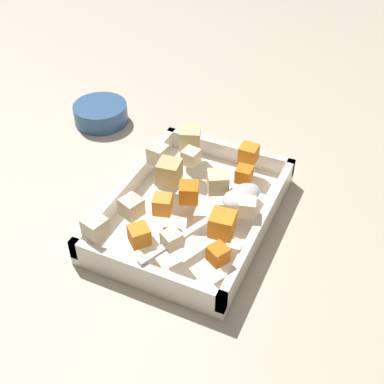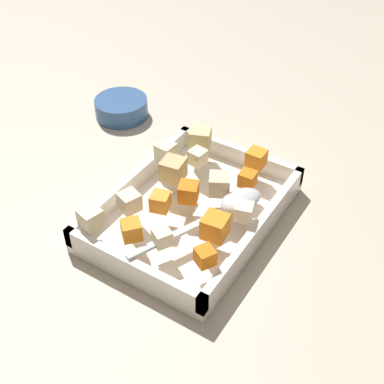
% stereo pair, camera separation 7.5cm
% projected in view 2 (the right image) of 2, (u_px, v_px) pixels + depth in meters
% --- Properties ---
extents(ground_plane, '(4.00, 4.00, 0.00)m').
position_uv_depth(ground_plane, '(193.00, 223.00, 0.78)').
color(ground_plane, '#BCB29E').
extents(baking_dish, '(0.31, 0.23, 0.04)m').
position_uv_depth(baking_dish, '(192.00, 213.00, 0.78)').
color(baking_dish, white).
rests_on(baking_dish, ground_plane).
extents(carrot_chunk_corner_sw, '(0.02, 0.02, 0.02)m').
position_uv_depth(carrot_chunk_corner_sw, '(247.00, 179.00, 0.77)').
color(carrot_chunk_corner_sw, orange).
rests_on(carrot_chunk_corner_sw, baking_dish).
extents(carrot_chunk_far_right, '(0.04, 0.04, 0.03)m').
position_uv_depth(carrot_chunk_far_right, '(131.00, 230.00, 0.69)').
color(carrot_chunk_far_right, orange).
rests_on(carrot_chunk_far_right, baking_dish).
extents(carrot_chunk_under_handle, '(0.04, 0.04, 0.03)m').
position_uv_depth(carrot_chunk_under_handle, '(190.00, 191.00, 0.75)').
color(carrot_chunk_under_handle, orange).
rests_on(carrot_chunk_under_handle, baking_dish).
extents(carrot_chunk_corner_nw, '(0.03, 0.03, 0.02)m').
position_uv_depth(carrot_chunk_corner_nw, '(205.00, 256.00, 0.65)').
color(carrot_chunk_corner_nw, orange).
rests_on(carrot_chunk_corner_nw, baking_dish).
extents(carrot_chunk_corner_se, '(0.03, 0.03, 0.03)m').
position_uv_depth(carrot_chunk_corner_se, '(160.00, 202.00, 0.73)').
color(carrot_chunk_corner_se, orange).
rests_on(carrot_chunk_corner_se, baking_dish).
extents(carrot_chunk_near_left, '(0.03, 0.03, 0.03)m').
position_uv_depth(carrot_chunk_near_left, '(256.00, 158.00, 0.81)').
color(carrot_chunk_near_left, orange).
rests_on(carrot_chunk_near_left, baking_dish).
extents(carrot_chunk_far_left, '(0.04, 0.04, 0.03)m').
position_uv_depth(carrot_chunk_far_left, '(215.00, 226.00, 0.69)').
color(carrot_chunk_far_left, orange).
rests_on(carrot_chunk_far_left, baking_dish).
extents(potato_chunk_corner_ne, '(0.04, 0.04, 0.03)m').
position_uv_depth(potato_chunk_corner_ne, '(173.00, 169.00, 0.78)').
color(potato_chunk_corner_ne, tan).
rests_on(potato_chunk_corner_ne, baking_dish).
extents(potato_chunk_near_spoon, '(0.03, 0.03, 0.03)m').
position_uv_depth(potato_chunk_near_spoon, '(90.00, 218.00, 0.70)').
color(potato_chunk_near_spoon, beige).
rests_on(potato_chunk_near_spoon, baking_dish).
extents(potato_chunk_front_center, '(0.03, 0.03, 0.03)m').
position_uv_depth(potato_chunk_front_center, '(166.00, 151.00, 0.82)').
color(potato_chunk_front_center, beige).
rests_on(potato_chunk_front_center, baking_dish).
extents(potato_chunk_mid_left, '(0.04, 0.04, 0.03)m').
position_uv_depth(potato_chunk_mid_left, '(200.00, 138.00, 0.84)').
color(potato_chunk_mid_left, '#E0CC89').
rests_on(potato_chunk_mid_left, baking_dish).
extents(potato_chunk_rim_edge, '(0.04, 0.04, 0.03)m').
position_uv_depth(potato_chunk_rim_edge, '(219.00, 184.00, 0.75)').
color(potato_chunk_rim_edge, beige).
rests_on(potato_chunk_rim_edge, baking_dish).
extents(potato_chunk_back_center, '(0.03, 0.03, 0.02)m').
position_uv_depth(potato_chunk_back_center, '(198.00, 157.00, 0.81)').
color(potato_chunk_back_center, beige).
rests_on(potato_chunk_back_center, baking_dish).
extents(potato_chunk_center, '(0.03, 0.03, 0.02)m').
position_uv_depth(potato_chunk_center, '(162.00, 237.00, 0.68)').
color(potato_chunk_center, beige).
rests_on(potato_chunk_center, baking_dish).
extents(parsnip_chunk_near_right, '(0.03, 0.03, 0.02)m').
position_uv_depth(parsnip_chunk_near_right, '(244.00, 212.00, 0.71)').
color(parsnip_chunk_near_right, silver).
rests_on(parsnip_chunk_near_right, baking_dish).
extents(parsnip_chunk_heap_side, '(0.04, 0.04, 0.03)m').
position_uv_depth(parsnip_chunk_heap_side, '(129.00, 202.00, 0.73)').
color(parsnip_chunk_heap_side, beige).
rests_on(parsnip_chunk_heap_side, baking_dish).
extents(serving_spoon, '(0.21, 0.11, 0.02)m').
position_uv_depth(serving_spoon, '(233.00, 204.00, 0.73)').
color(serving_spoon, silver).
rests_on(serving_spoon, baking_dish).
extents(small_prep_bowl, '(0.10, 0.10, 0.04)m').
position_uv_depth(small_prep_bowl, '(121.00, 108.00, 1.00)').
color(small_prep_bowl, '#33598C').
rests_on(small_prep_bowl, ground_plane).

